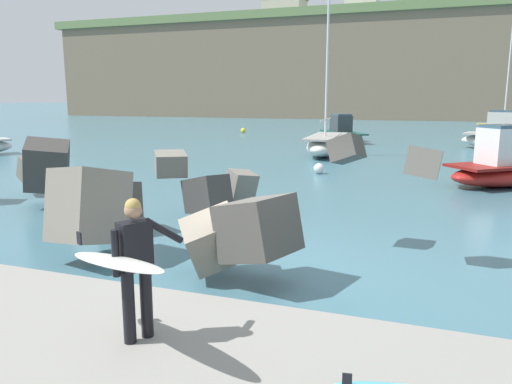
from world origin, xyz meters
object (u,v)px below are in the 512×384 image
at_px(surfer_with_board, 129,261).
at_px(station_building_west, 285,14).
at_px(boat_near_left, 508,138).
at_px(boat_mid_left, 342,133).
at_px(station_building_central, 362,1).
at_px(boat_near_centre, 507,131).
at_px(mooring_buoy_inner, 319,169).
at_px(boat_near_right, 506,168).
at_px(boat_mid_centre, 326,144).
at_px(mooring_buoy_middle, 243,130).
at_px(mooring_buoy_outer, 341,137).

xyz_separation_m(surfer_with_board, station_building_west, (-24.32, 87.28, 16.97)).
xyz_separation_m(boat_near_left, boat_mid_left, (-10.42, 1.88, -0.14)).
bearing_deg(station_building_central, boat_mid_left, -82.85).
bearing_deg(boat_near_centre, mooring_buoy_inner, -113.41).
xyz_separation_m(surfer_with_board, boat_mid_left, (-2.93, 30.68, -0.68)).
bearing_deg(surfer_with_board, mooring_buoy_inner, 94.40).
height_order(boat_near_left, boat_near_right, boat_near_left).
bearing_deg(boat_near_centre, boat_mid_left, -147.87).
xyz_separation_m(mooring_buoy_inner, station_building_west, (-23.12, 71.82, 18.02)).
bearing_deg(boat_near_left, boat_mid_centre, -146.05).
relative_size(boat_mid_left, mooring_buoy_middle, 12.70).
distance_m(boat_near_centre, mooring_buoy_inner, 24.41).
distance_m(surfer_with_board, boat_near_right, 16.00).
xyz_separation_m(mooring_buoy_middle, station_building_central, (3.64, 43.87, 18.18)).
bearing_deg(boat_mid_left, boat_near_right, -61.08).
distance_m(boat_near_left, boat_mid_left, 10.59).
distance_m(boat_near_right, mooring_buoy_middle, 28.45).
bearing_deg(station_building_west, mooring_buoy_inner, -72.15).
bearing_deg(mooring_buoy_inner, boat_near_centre, 66.59).
height_order(surfer_with_board, mooring_buoy_outer, surfer_with_board).
xyz_separation_m(boat_near_right, boat_mid_left, (-8.71, 15.77, -0.07)).
bearing_deg(boat_near_centre, station_building_central, 112.59).
height_order(boat_near_left, mooring_buoy_inner, boat_near_left).
height_order(boat_mid_left, mooring_buoy_inner, boat_mid_left).
xyz_separation_m(boat_near_centre, station_building_west, (-32.82, 49.42, 17.64)).
distance_m(boat_near_right, boat_mid_centre, 10.90).
height_order(boat_near_centre, mooring_buoy_middle, boat_near_centre).
distance_m(boat_mid_left, mooring_buoy_outer, 2.05).
bearing_deg(boat_mid_left, surfer_with_board, -84.55).
height_order(boat_mid_left, mooring_buoy_outer, boat_mid_left).
height_order(boat_near_centre, boat_mid_left, boat_near_centre).
bearing_deg(mooring_buoy_middle, mooring_buoy_outer, -21.82).
bearing_deg(boat_near_centre, surfer_with_board, -102.66).
xyz_separation_m(boat_mid_left, station_building_west, (-21.39, 56.61, 17.65)).
height_order(mooring_buoy_middle, station_building_central, station_building_central).
relative_size(boat_near_left, mooring_buoy_middle, 13.31).
distance_m(boat_mid_left, mooring_buoy_inner, 15.32).
bearing_deg(boat_mid_left, boat_mid_centre, -85.83).
xyz_separation_m(boat_mid_left, station_building_central, (-6.23, 49.63, 17.80)).
height_order(boat_mid_centre, station_building_central, station_building_central).
distance_m(mooring_buoy_middle, station_building_central, 47.63).
relative_size(boat_near_centre, mooring_buoy_middle, 19.39).
relative_size(boat_mid_centre, station_building_central, 1.37).
bearing_deg(mooring_buoy_outer, station_building_central, 96.96).
distance_m(boat_near_left, station_building_central, 56.94).
bearing_deg(boat_near_right, boat_near_left, 83.00).
bearing_deg(boat_mid_left, mooring_buoy_middle, 149.70).
height_order(boat_near_right, station_building_west, station_building_west).
relative_size(boat_near_centre, boat_near_right, 1.76).
bearing_deg(boat_near_centre, mooring_buoy_middle, -176.19).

